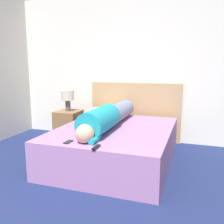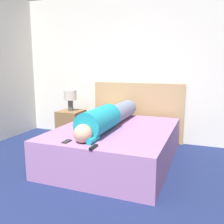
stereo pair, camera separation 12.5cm
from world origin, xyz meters
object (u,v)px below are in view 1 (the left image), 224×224
(pillow_near_headboard, at_px, (109,112))
(tv_remote, at_px, (96,147))
(person_lying, at_px, (108,117))
(nightstand, at_px, (69,126))
(table_lamp, at_px, (68,97))
(cell_phone, at_px, (68,142))
(bed, at_px, (115,144))

(pillow_near_headboard, bearing_deg, tv_remote, -74.64)
(person_lying, xyz_separation_m, tv_remote, (0.19, -0.88, -0.14))
(nightstand, xyz_separation_m, table_lamp, (0.00, 0.00, 0.53))
(person_lying, distance_m, tv_remote, 0.91)
(tv_remote, bearing_deg, cell_phone, 166.20)
(person_lying, bearing_deg, pillow_near_headboard, 108.70)
(nightstand, distance_m, tv_remote, 1.91)
(nightstand, bearing_deg, cell_phone, -61.33)
(cell_phone, bearing_deg, table_lamp, 118.67)
(bed, distance_m, person_lying, 0.41)
(table_lamp, bearing_deg, tv_remote, -52.60)
(bed, height_order, nightstand, nightstand)
(pillow_near_headboard, height_order, tv_remote, pillow_near_headboard)
(table_lamp, height_order, tv_remote, table_lamp)
(person_lying, bearing_deg, tv_remote, -77.81)
(bed, relative_size, nightstand, 3.49)
(nightstand, bearing_deg, table_lamp, 0.00)
(bed, relative_size, pillow_near_headboard, 3.18)
(nightstand, distance_m, cell_phone, 1.63)
(nightstand, xyz_separation_m, cell_phone, (0.77, -1.42, 0.21))
(table_lamp, relative_size, tv_remote, 2.44)
(pillow_near_headboard, bearing_deg, nightstand, -164.77)
(bed, distance_m, cell_phone, 0.90)
(tv_remote, xyz_separation_m, cell_phone, (-0.38, 0.09, -0.01))
(person_lying, relative_size, pillow_near_headboard, 2.95)
(table_lamp, relative_size, cell_phone, 2.81)
(table_lamp, xyz_separation_m, person_lying, (0.96, -0.63, -0.18))
(person_lying, relative_size, tv_remote, 12.04)
(pillow_near_headboard, height_order, cell_phone, pillow_near_headboard)
(nightstand, relative_size, person_lying, 0.31)
(bed, height_order, tv_remote, tv_remote)
(bed, height_order, table_lamp, table_lamp)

